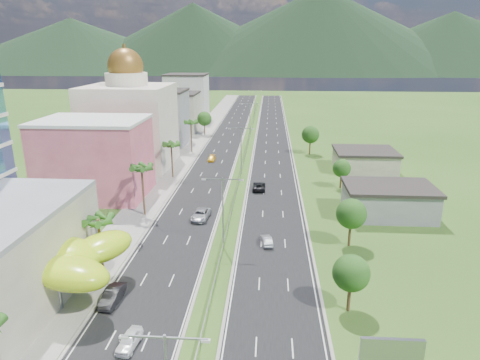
# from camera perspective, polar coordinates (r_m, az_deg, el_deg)

# --- Properties ---
(ground) EXTENTS (500.00, 500.00, 0.00)m
(ground) POSITION_cam_1_polar(r_m,az_deg,el_deg) (56.56, -3.34, -13.46)
(ground) COLOR #2D5119
(ground) RESTS_ON ground
(road_left) EXTENTS (11.00, 260.00, 0.04)m
(road_left) POSITION_cam_1_polar(r_m,az_deg,el_deg) (141.84, -1.81, 5.59)
(road_left) COLOR black
(road_left) RESTS_ON ground
(road_right) EXTENTS (11.00, 260.00, 0.04)m
(road_right) POSITION_cam_1_polar(r_m,az_deg,el_deg) (141.14, 4.29, 5.49)
(road_right) COLOR black
(road_right) RESTS_ON ground
(sidewalk_left) EXTENTS (7.00, 260.00, 0.12)m
(sidewalk_left) POSITION_cam_1_polar(r_m,az_deg,el_deg) (143.08, -5.61, 5.63)
(sidewalk_left) COLOR gray
(sidewalk_left) RESTS_ON ground
(median_guardrail) EXTENTS (0.10, 216.06, 0.76)m
(median_guardrail) POSITION_cam_1_polar(r_m,az_deg,el_deg) (123.60, 0.83, 4.11)
(median_guardrail) COLOR gray
(median_guardrail) RESTS_ON ground
(streetlight_median_b) EXTENTS (6.04, 0.25, 11.00)m
(streetlight_median_b) POSITION_cam_1_polar(r_m,az_deg,el_deg) (62.58, -2.30, -3.43)
(streetlight_median_b) COLOR gray
(streetlight_median_b) RESTS_ON ground
(streetlight_median_c) EXTENTS (6.04, 0.25, 11.00)m
(streetlight_median_c) POSITION_cam_1_polar(r_m,az_deg,el_deg) (100.84, 0.15, 4.64)
(streetlight_median_c) COLOR gray
(streetlight_median_c) RESTS_ON ground
(streetlight_median_d) EXTENTS (6.04, 0.25, 11.00)m
(streetlight_median_d) POSITION_cam_1_polar(r_m,az_deg,el_deg) (145.00, 1.35, 8.55)
(streetlight_median_d) COLOR gray
(streetlight_median_d) RESTS_ON ground
(streetlight_median_e) EXTENTS (6.04, 0.25, 11.00)m
(streetlight_median_e) POSITION_cam_1_polar(r_m,az_deg,el_deg) (189.56, 2.00, 10.63)
(streetlight_median_e) COLOR gray
(streetlight_median_e) RESTS_ON ground
(lime_canopy) EXTENTS (18.00, 15.00, 7.40)m
(lime_canopy) POSITION_cam_1_polar(r_m,az_deg,el_deg) (56.81, -24.70, -9.30)
(lime_canopy) COLOR #B4DD15
(lime_canopy) RESTS_ON ground
(pink_shophouse) EXTENTS (20.00, 15.00, 15.00)m
(pink_shophouse) POSITION_cam_1_polar(r_m,az_deg,el_deg) (89.87, -18.79, 2.62)
(pink_shophouse) COLOR #C65167
(pink_shophouse) RESTS_ON ground
(domed_building) EXTENTS (20.00, 20.00, 28.70)m
(domed_building) POSITION_cam_1_polar(r_m,az_deg,el_deg) (110.19, -14.49, 7.63)
(domed_building) COLOR beige
(domed_building) RESTS_ON ground
(midrise_grey) EXTENTS (16.00, 15.00, 16.00)m
(midrise_grey) POSITION_cam_1_polar(r_m,az_deg,el_deg) (134.11, -10.68, 8.08)
(midrise_grey) COLOR gray
(midrise_grey) RESTS_ON ground
(midrise_beige) EXTENTS (16.00, 15.00, 13.00)m
(midrise_beige) POSITION_cam_1_polar(r_m,az_deg,el_deg) (155.48, -8.64, 8.87)
(midrise_beige) COLOR #9F9883
(midrise_beige) RESTS_ON ground
(midrise_white) EXTENTS (16.00, 15.00, 18.00)m
(midrise_white) POSITION_cam_1_polar(r_m,az_deg,el_deg) (177.49, -7.08, 10.78)
(midrise_white) COLOR silver
(midrise_white) RESTS_ON ground
(billboard) EXTENTS (5.20, 0.35, 6.20)m
(billboard) POSITION_cam_1_polar(r_m,az_deg,el_deg) (40.24, 19.50, -21.36)
(billboard) COLOR gray
(billboard) RESTS_ON ground
(shed_near) EXTENTS (15.00, 10.00, 5.00)m
(shed_near) POSITION_cam_1_polar(r_m,az_deg,el_deg) (80.68, 19.17, -2.78)
(shed_near) COLOR gray
(shed_near) RESTS_ON ground
(shed_far) EXTENTS (14.00, 12.00, 4.40)m
(shed_far) POSITION_cam_1_polar(r_m,az_deg,el_deg) (109.10, 16.27, 2.46)
(shed_far) COLOR #9F9883
(shed_far) RESTS_ON ground
(palm_tree_b) EXTENTS (3.60, 3.60, 8.10)m
(palm_tree_b) POSITION_cam_1_polar(r_m,az_deg,el_deg) (58.99, -18.39, -5.36)
(palm_tree_b) COLOR #47301C
(palm_tree_b) RESTS_ON ground
(palm_tree_c) EXTENTS (3.60, 3.60, 9.60)m
(palm_tree_c) POSITION_cam_1_polar(r_m,az_deg,el_deg) (76.32, -12.98, 1.37)
(palm_tree_c) COLOR #47301C
(palm_tree_c) RESTS_ON ground
(palm_tree_d) EXTENTS (3.60, 3.60, 8.60)m
(palm_tree_d) POSITION_cam_1_polar(r_m,az_deg,el_deg) (98.08, -9.15, 4.53)
(palm_tree_d) COLOR #47301C
(palm_tree_d) RESTS_ON ground
(palm_tree_e) EXTENTS (3.60, 3.60, 9.40)m
(palm_tree_e) POSITION_cam_1_polar(r_m,az_deg,el_deg) (121.94, -6.56, 7.51)
(palm_tree_e) COLOR #47301C
(palm_tree_e) RESTS_ON ground
(leafy_tree_lfar) EXTENTS (4.90, 4.90, 8.05)m
(leafy_tree_lfar) POSITION_cam_1_polar(r_m,az_deg,el_deg) (146.71, -4.77, 8.14)
(leafy_tree_lfar) COLOR #47301C
(leafy_tree_lfar) RESTS_ON ground
(leafy_tree_ra) EXTENTS (4.20, 4.20, 6.90)m
(leafy_tree_ra) POSITION_cam_1_polar(r_m,az_deg,el_deg) (50.35, 14.59, -11.95)
(leafy_tree_ra) COLOR #47301C
(leafy_tree_ra) RESTS_ON ground
(leafy_tree_rb) EXTENTS (4.55, 4.55, 7.47)m
(leafy_tree_rb) POSITION_cam_1_polar(r_m,az_deg,el_deg) (65.86, 14.63, -4.39)
(leafy_tree_rb) COLOR #47301C
(leafy_tree_rb) RESTS_ON ground
(leafy_tree_rc) EXTENTS (3.85, 3.85, 6.33)m
(leafy_tree_rc) POSITION_cam_1_polar(r_m,az_deg,el_deg) (92.80, 13.41, 1.52)
(leafy_tree_rc) COLOR #47301C
(leafy_tree_rc) RESTS_ON ground
(leafy_tree_rd) EXTENTS (4.90, 4.90, 8.05)m
(leafy_tree_rd) POSITION_cam_1_polar(r_m,az_deg,el_deg) (120.97, 9.38, 5.99)
(leafy_tree_rd) COLOR #47301C
(leafy_tree_rd) RESTS_ON ground
(mountain_ridge) EXTENTS (860.00, 140.00, 90.00)m
(mountain_ridge) POSITION_cam_1_polar(r_m,az_deg,el_deg) (501.84, 10.38, 13.79)
(mountain_ridge) COLOR black
(mountain_ridge) RESTS_ON ground
(car_white_near_left) EXTENTS (2.07, 4.30, 1.41)m
(car_white_near_left) POSITION_cam_1_polar(r_m,az_deg,el_deg) (47.21, -14.56, -19.97)
(car_white_near_left) COLOR white
(car_white_near_left) RESTS_ON road_left
(car_dark_left) EXTENTS (1.93, 5.08, 1.66)m
(car_dark_left) POSITION_cam_1_polar(r_m,az_deg,el_deg) (54.36, -16.67, -14.56)
(car_dark_left) COLOR black
(car_dark_left) RESTS_ON road_left
(car_silver_mid_left) EXTENTS (3.18, 5.99, 1.61)m
(car_silver_mid_left) POSITION_cam_1_polar(r_m,az_deg,el_deg) (75.33, -5.25, -4.62)
(car_silver_mid_left) COLOR #94959B
(car_silver_mid_left) RESTS_ON road_left
(car_yellow_far_left) EXTENTS (1.82, 4.42, 1.28)m
(car_yellow_far_left) POSITION_cam_1_polar(r_m,az_deg,el_deg) (113.49, -3.81, 2.90)
(car_yellow_far_left) COLOR gold
(car_yellow_far_left) RESTS_ON road_left
(car_silver_right) EXTENTS (2.07, 4.18, 1.32)m
(car_silver_right) POSITION_cam_1_polar(r_m,az_deg,el_deg) (65.97, 3.56, -8.03)
(car_silver_right) COLOR #9B9EA2
(car_silver_right) RESTS_ON road_right
(car_dark_far_right) EXTENTS (2.64, 5.63, 1.56)m
(car_dark_far_right) POSITION_cam_1_polar(r_m,az_deg,el_deg) (90.26, 2.55, -0.81)
(car_dark_far_right) COLOR black
(car_dark_far_right) RESTS_ON road_right
(motorcycle) EXTENTS (0.71, 2.12, 1.34)m
(motorcycle) POSITION_cam_1_polar(r_m,az_deg,el_deg) (66.17, -13.13, -8.39)
(motorcycle) COLOR black
(motorcycle) RESTS_ON road_left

